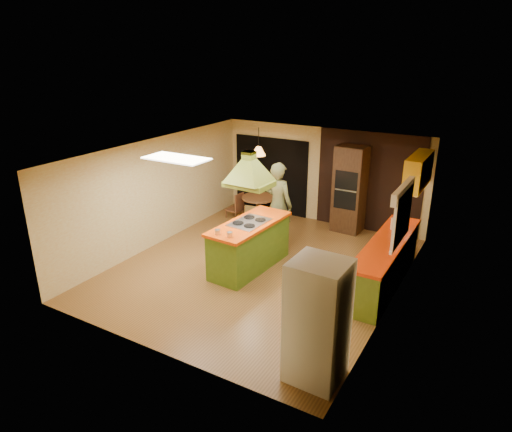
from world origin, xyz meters
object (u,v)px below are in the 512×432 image
Objects in this scene: refrigerator at (317,322)px; canister_large at (395,224)px; man at (278,204)px; kitchen_island at (249,245)px; dining_table at (259,204)px; wall_oven at (350,189)px.

refrigerator is 3.84m from canister_large.
refrigerator is at bearing 132.09° from man.
kitchen_island is 2.35× the size of dining_table.
kitchen_island is 1.16× the size of refrigerator.
kitchen_island is 3.57m from refrigerator.
wall_oven is (1.13, 1.66, 0.10)m from man.
wall_oven is 9.40× the size of canister_large.
canister_large is (2.66, -0.01, 0.04)m from man.
wall_oven is at bearing 106.58° from refrigerator.
man is 4.64m from refrigerator.
wall_oven is 2.26m from canister_large.
man is at bearing 125.69° from refrigerator.
wall_oven reaches higher than man.
man is 1.10× the size of refrigerator.
canister_large is (1.53, -1.66, -0.05)m from wall_oven.
refrigerator is 2.02× the size of dining_table.
man reaches higher than canister_large.
man reaches higher than refrigerator.
refrigerator reaches higher than canister_large.
canister_large is (3.82, -1.12, 0.56)m from dining_table.
canister_large is at bearing 31.44° from kitchen_island.
canister_large is at bearing -43.92° from wall_oven.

